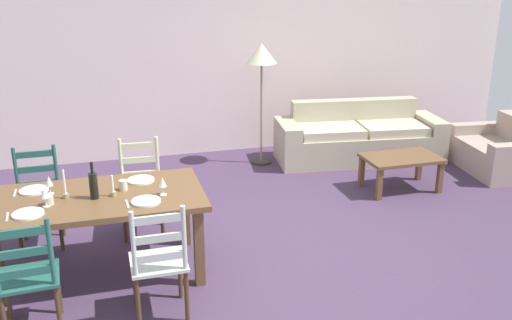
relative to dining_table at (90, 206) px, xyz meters
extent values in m
cube|color=#47344F|center=(1.58, -0.05, -0.67)|extent=(9.60, 9.60, 0.02)
cube|color=silver|center=(1.58, 3.25, 0.69)|extent=(9.60, 0.16, 2.70)
cube|color=brown|center=(0.00, 0.00, 0.06)|extent=(1.90, 0.96, 0.05)
cube|color=brown|center=(0.85, -0.38, -0.31)|extent=(0.08, 0.08, 0.70)
cube|color=brown|center=(0.85, 0.38, -0.31)|extent=(0.08, 0.08, 0.70)
cube|color=#235D51|center=(-0.44, -0.68, -0.22)|extent=(0.44, 0.42, 0.03)
cylinder|color=#4C351F|center=(-0.63, -0.52, -0.45)|extent=(0.04, 0.04, 0.43)
cylinder|color=#4C351F|center=(-0.28, -0.50, -0.45)|extent=(0.04, 0.04, 0.43)
cylinder|color=#4C351F|center=(-0.26, -0.84, -0.45)|extent=(0.04, 0.04, 0.43)
cylinder|color=#235D51|center=(-0.26, -0.84, 0.05)|extent=(0.04, 0.04, 0.50)
cube|color=#235D51|center=(-0.43, -0.85, -0.08)|extent=(0.38, 0.05, 0.06)
cube|color=#235D51|center=(-0.43, -0.85, 0.07)|extent=(0.38, 0.05, 0.06)
cube|color=#235D51|center=(-0.43, -0.85, 0.22)|extent=(0.38, 0.05, 0.06)
cube|color=silver|center=(0.48, -0.71, -0.22)|extent=(0.42, 0.40, 0.03)
cylinder|color=#4C351F|center=(0.30, -0.54, -0.45)|extent=(0.04, 0.04, 0.43)
cylinder|color=#4C351F|center=(0.66, -0.54, -0.45)|extent=(0.04, 0.04, 0.43)
cylinder|color=#4C351F|center=(0.30, -0.88, -0.45)|extent=(0.04, 0.04, 0.43)
cylinder|color=#4C351F|center=(0.66, -0.88, -0.45)|extent=(0.04, 0.04, 0.43)
cylinder|color=silver|center=(0.30, -0.88, 0.05)|extent=(0.04, 0.04, 0.50)
cylinder|color=silver|center=(0.66, -0.88, 0.05)|extent=(0.04, 0.04, 0.50)
cube|color=silver|center=(0.48, -0.88, -0.08)|extent=(0.38, 0.02, 0.06)
cube|color=silver|center=(0.48, -0.88, 0.07)|extent=(0.38, 0.02, 0.06)
cube|color=silver|center=(0.48, -0.88, 0.22)|extent=(0.38, 0.02, 0.06)
cube|color=#25594F|center=(-0.49, 0.73, -0.22)|extent=(0.42, 0.40, 0.03)
cylinder|color=#4C351F|center=(-0.30, 0.56, -0.45)|extent=(0.04, 0.04, 0.43)
cylinder|color=#4C351F|center=(-0.66, 0.56, -0.45)|extent=(0.04, 0.04, 0.43)
cylinder|color=#4C351F|center=(-0.31, 0.90, -0.45)|extent=(0.04, 0.04, 0.43)
cylinder|color=#4C351F|center=(-0.67, 0.90, -0.45)|extent=(0.04, 0.04, 0.43)
cylinder|color=#25594F|center=(-0.31, 0.90, 0.05)|extent=(0.04, 0.04, 0.50)
cylinder|color=#25594F|center=(-0.67, 0.90, 0.05)|extent=(0.04, 0.04, 0.50)
cube|color=#25594F|center=(-0.49, 0.90, -0.08)|extent=(0.38, 0.03, 0.06)
cube|color=#25594F|center=(-0.49, 0.90, 0.07)|extent=(0.38, 0.03, 0.06)
cube|color=#25594F|center=(-0.49, 0.90, 0.22)|extent=(0.38, 0.03, 0.06)
cube|color=beige|center=(0.48, 0.74, -0.22)|extent=(0.44, 0.42, 0.03)
cylinder|color=#4C351F|center=(0.65, 0.56, -0.45)|extent=(0.04, 0.04, 0.43)
cylinder|color=#4C351F|center=(0.29, 0.58, -0.45)|extent=(0.04, 0.04, 0.43)
cylinder|color=#4C351F|center=(0.67, 0.89, -0.45)|extent=(0.04, 0.04, 0.43)
cylinder|color=#4C351F|center=(0.31, 0.92, -0.45)|extent=(0.04, 0.04, 0.43)
cylinder|color=beige|center=(0.67, 0.89, 0.05)|extent=(0.04, 0.04, 0.50)
cylinder|color=beige|center=(0.31, 0.92, 0.05)|extent=(0.04, 0.04, 0.50)
cube|color=beige|center=(0.49, 0.91, -0.08)|extent=(0.38, 0.05, 0.06)
cube|color=beige|center=(0.49, 0.91, 0.07)|extent=(0.38, 0.05, 0.06)
cube|color=beige|center=(0.49, 0.91, 0.22)|extent=(0.38, 0.05, 0.06)
cylinder|color=white|center=(-0.45, -0.25, 0.10)|extent=(0.24, 0.24, 0.02)
cube|color=silver|center=(-0.60, -0.25, 0.09)|extent=(0.03, 0.17, 0.01)
cylinder|color=white|center=(0.45, -0.25, 0.10)|extent=(0.24, 0.24, 0.02)
cube|color=silver|center=(0.30, -0.25, 0.09)|extent=(0.03, 0.17, 0.01)
cylinder|color=white|center=(-0.45, 0.25, 0.10)|extent=(0.24, 0.24, 0.02)
cube|color=silver|center=(-0.60, 0.25, 0.09)|extent=(0.02, 0.17, 0.01)
cylinder|color=white|center=(0.45, 0.25, 0.10)|extent=(0.24, 0.24, 0.02)
cube|color=silver|center=(0.30, 0.25, 0.09)|extent=(0.03, 0.17, 0.01)
cylinder|color=black|center=(0.05, -0.05, 0.20)|extent=(0.07, 0.07, 0.22)
cylinder|color=black|center=(0.05, -0.05, 0.35)|extent=(0.02, 0.02, 0.08)
cylinder|color=black|center=(0.05, -0.05, 0.39)|extent=(0.03, 0.03, 0.02)
cylinder|color=white|center=(-0.33, -0.12, 0.09)|extent=(0.06, 0.06, 0.01)
cylinder|color=white|center=(-0.33, -0.12, 0.13)|extent=(0.01, 0.01, 0.07)
cone|color=white|center=(-0.33, -0.12, 0.21)|extent=(0.06, 0.06, 0.08)
cylinder|color=white|center=(0.60, -0.13, 0.09)|extent=(0.06, 0.06, 0.01)
cylinder|color=white|center=(0.60, -0.13, 0.13)|extent=(0.01, 0.01, 0.07)
cone|color=white|center=(0.60, -0.13, 0.21)|extent=(0.06, 0.06, 0.08)
cylinder|color=white|center=(-0.31, 0.15, 0.09)|extent=(0.06, 0.06, 0.01)
cylinder|color=white|center=(-0.31, 0.15, 0.13)|extent=(0.01, 0.01, 0.07)
cone|color=white|center=(-0.31, 0.15, 0.21)|extent=(0.06, 0.06, 0.08)
cylinder|color=beige|center=(0.29, 0.07, 0.13)|extent=(0.07, 0.07, 0.09)
cylinder|color=beige|center=(-0.30, -0.09, 0.13)|extent=(0.07, 0.07, 0.09)
cylinder|color=#998C66|center=(-0.18, 0.02, 0.11)|extent=(0.05, 0.05, 0.04)
cylinder|color=white|center=(-0.18, 0.02, 0.23)|extent=(0.02, 0.02, 0.21)
cylinder|color=#998C66|center=(0.20, -0.04, 0.11)|extent=(0.05, 0.05, 0.04)
cylinder|color=white|center=(0.20, -0.04, 0.20)|extent=(0.02, 0.02, 0.14)
cube|color=#B7AE8F|center=(3.59, 2.24, -0.46)|extent=(1.88, 1.01, 0.40)
cube|color=#B7AE8F|center=(3.62, 2.54, -0.26)|extent=(1.81, 0.41, 0.80)
cube|color=#B7AE8F|center=(4.60, 2.12, -0.37)|extent=(0.33, 0.82, 0.58)
cube|color=#B7AE8F|center=(2.58, 2.36, -0.37)|extent=(0.33, 0.82, 0.58)
cube|color=beige|center=(4.03, 2.14, -0.20)|extent=(0.93, 0.74, 0.12)
cube|color=beige|center=(3.14, 2.25, -0.20)|extent=(0.93, 0.74, 0.12)
cube|color=brown|center=(3.58, 1.09, -0.26)|extent=(0.90, 0.56, 0.04)
cube|color=brown|center=(3.18, 0.86, -0.47)|extent=(0.06, 0.06, 0.38)
cube|color=brown|center=(3.98, 0.86, -0.47)|extent=(0.06, 0.06, 0.38)
cube|color=brown|center=(3.18, 1.32, -0.47)|extent=(0.06, 0.06, 0.38)
cube|color=brown|center=(3.98, 1.32, -0.47)|extent=(0.06, 0.06, 0.38)
cube|color=tan|center=(5.14, 1.34, -0.47)|extent=(0.89, 0.89, 0.38)
cube|color=tan|center=(5.19, 1.83, -0.40)|extent=(0.82, 0.27, 0.52)
cylinder|color=#332D28|center=(2.24, 2.49, -0.65)|extent=(0.28, 0.28, 0.03)
cylinder|color=gray|center=(2.24, 2.49, 0.04)|extent=(0.03, 0.03, 1.35)
cone|color=beige|center=(2.24, 2.49, 0.85)|extent=(0.40, 0.40, 0.26)
camera|label=1|loc=(0.17, -4.51, 1.89)|focal=39.11mm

